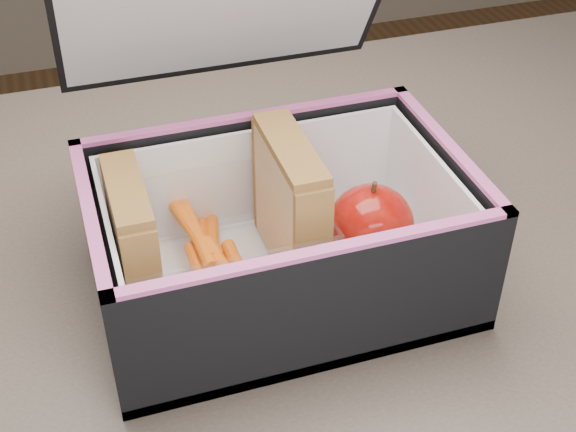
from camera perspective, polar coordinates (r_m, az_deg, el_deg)
name	(u,v)px	position (r m, az deg, el deg)	size (l,w,h in m)	color
kitchen_table	(241,364)	(0.72, -3.38, -10.47)	(1.20, 0.80, 0.75)	#66574F
lunch_bag	(278,225)	(0.62, -0.73, -0.62)	(0.29, 0.29, 0.27)	black
plastic_tub	(215,246)	(0.63, -5.18, -2.17)	(0.17, 0.12, 0.07)	white
sandwich_left	(134,242)	(0.61, -10.91, -1.83)	(0.03, 0.09, 0.10)	tan
sandwich_right	(290,206)	(0.62, 0.17, 0.72)	(0.03, 0.10, 0.11)	tan
carrot_sticks	(217,264)	(0.63, -5.09, -3.40)	(0.05, 0.16, 0.03)	orange
paper_napkin	(368,252)	(0.67, 5.74, -2.58)	(0.07, 0.07, 0.01)	white
red_apple	(371,224)	(0.64, 5.93, -0.56)	(0.07, 0.07, 0.07)	#810001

